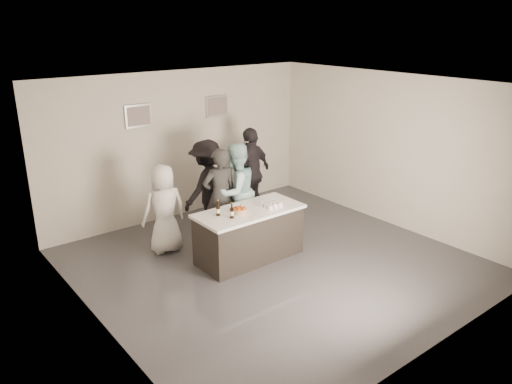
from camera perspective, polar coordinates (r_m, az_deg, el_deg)
floor at (r=8.59m, az=2.09°, el=-8.13°), size 6.00×6.00×0.00m
ceiling at (r=7.69m, az=2.36°, el=12.14°), size 6.00×6.00×0.00m
wall_back at (r=10.39m, az=-8.60°, el=5.38°), size 6.00×0.04×3.00m
wall_front at (r=6.20m, az=20.55°, el=-5.29°), size 6.00×0.04×3.00m
wall_left at (r=6.59m, az=-18.12°, el=-3.55°), size 0.04×6.00×3.00m
wall_right at (r=10.15m, az=15.27°, el=4.59°), size 0.04×6.00×3.00m
picture_left at (r=9.82m, az=-13.31°, el=8.46°), size 0.54×0.04×0.44m
picture_right at (r=10.69m, az=-4.48°, el=9.75°), size 0.54×0.04×0.44m
bar_counter at (r=8.57m, az=-0.77°, el=-4.84°), size 1.86×0.86×0.90m
cake at (r=8.24m, az=-1.90°, el=-2.19°), size 0.24×0.24×0.07m
beer_bottle_a at (r=8.13m, az=-4.37°, el=-1.85°), size 0.07×0.07×0.26m
beer_bottle_b at (r=8.02m, az=-2.78°, el=-2.13°), size 0.07×0.07×0.26m
tumbler_cluster at (r=8.55m, az=1.76°, el=-1.39°), size 0.30×0.30×0.08m
candles at (r=8.05m, az=-0.71°, el=-2.99°), size 0.24×0.08×0.01m
person_main_black at (r=9.03m, az=-4.14°, el=-0.54°), size 0.72×0.54×1.80m
person_main_blue at (r=9.23m, az=-2.32°, el=0.04°), size 1.00×0.84×1.83m
person_guest_left at (r=8.87m, az=-10.48°, el=-1.90°), size 0.84×0.60×1.60m
person_guest_right at (r=10.23m, az=-0.52°, el=2.17°), size 1.20×0.75×1.90m
person_guest_back at (r=9.60m, az=-5.57°, el=0.66°), size 1.32×0.99×1.81m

